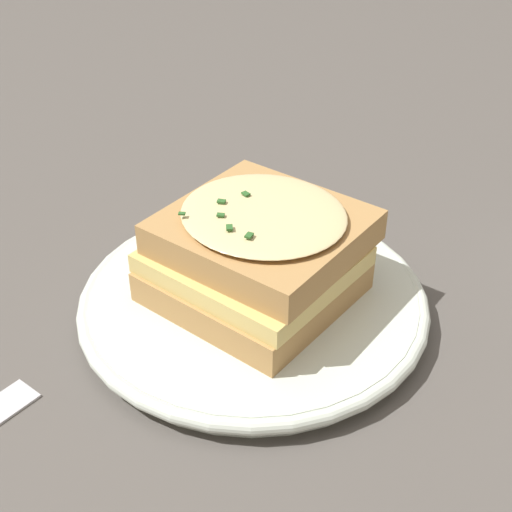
{
  "coord_description": "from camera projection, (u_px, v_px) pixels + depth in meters",
  "views": [
    {
      "loc": [
        -0.16,
        0.37,
        0.33
      ],
      "look_at": [
        -0.01,
        -0.0,
        0.05
      ],
      "focal_mm": 50.0,
      "sensor_mm": 36.0,
      "label": 1
    }
  ],
  "objects": [
    {
      "name": "ground_plane",
      "position": [
        245.0,
        310.0,
        0.52
      ],
      "size": [
        2.4,
        2.4,
        0.0
      ],
      "primitive_type": "plane",
      "color": "#514C47"
    },
    {
      "name": "dinner_plate",
      "position": [
        256.0,
        298.0,
        0.51
      ],
      "size": [
        0.25,
        0.25,
        0.02
      ],
      "color": "silver",
      "rests_on": "ground_plane"
    },
    {
      "name": "sandwich",
      "position": [
        259.0,
        251.0,
        0.49
      ],
      "size": [
        0.15,
        0.15,
        0.07
      ],
      "rotation": [
        0.0,
        0.0,
        2.87
      ],
      "color": "#B2844C",
      "rests_on": "dinner_plate"
    }
  ]
}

